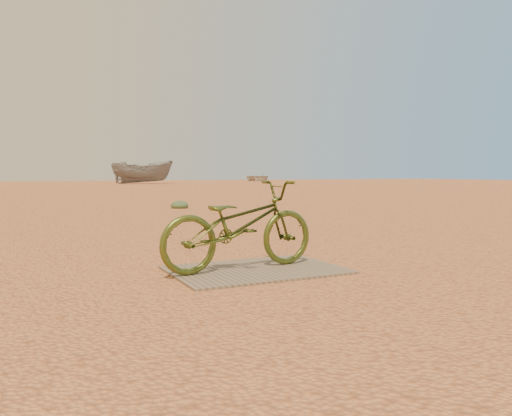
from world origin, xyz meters
name	(u,v)px	position (x,y,z in m)	size (l,w,h in m)	color
ground	(254,261)	(0.00, 0.00, 0.00)	(120.00, 120.00, 0.00)	#E68850
plywood_board	(256,270)	(-0.23, -0.52, 0.01)	(1.61, 1.11, 0.02)	#826D58
bicycle	(240,225)	(-0.38, -0.47, 0.45)	(0.56, 1.61, 0.85)	#45531C
boat_mid_right	(143,172)	(8.02, 39.66, 1.04)	(2.02, 5.38, 2.08)	gray
boat_far_right	(258,177)	(24.06, 49.05, 0.49)	(3.38, 4.73, 0.98)	beige
kale_b	(180,208)	(1.67, 8.10, 0.00)	(0.47, 0.47, 0.26)	#556B47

